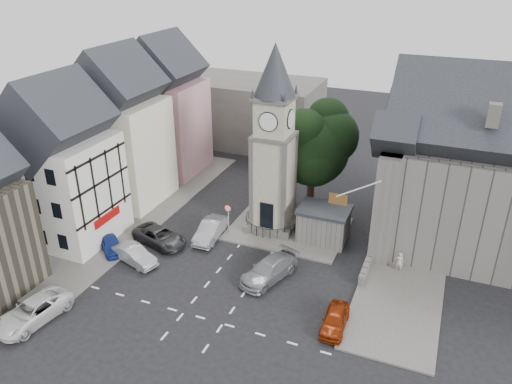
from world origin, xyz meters
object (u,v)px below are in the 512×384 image
at_px(car_west_blue, 111,244).
at_px(car_east_red, 335,320).
at_px(clock_tower, 274,142).
at_px(stone_shelter, 324,224).
at_px(pedestrian, 399,262).

bearing_deg(car_west_blue, car_east_red, -57.26).
bearing_deg(clock_tower, stone_shelter, -5.84).
height_order(clock_tower, pedestrian, clock_tower).
height_order(car_west_blue, pedestrian, pedestrian).
xyz_separation_m(stone_shelter, car_east_red, (3.70, -10.50, -0.90)).
height_order(car_east_red, pedestrian, pedestrian).
bearing_deg(car_east_red, car_west_blue, 171.55).
relative_size(stone_shelter, car_east_red, 1.14).
height_order(stone_shelter, car_west_blue, stone_shelter).
distance_m(clock_tower, stone_shelter, 8.15).
bearing_deg(clock_tower, car_west_blue, -141.16).
xyz_separation_m(stone_shelter, car_west_blue, (-15.79, -8.36, -0.91)).
relative_size(car_east_red, pedestrian, 2.26).
distance_m(stone_shelter, pedestrian, 7.11).
relative_size(stone_shelter, car_west_blue, 1.15).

